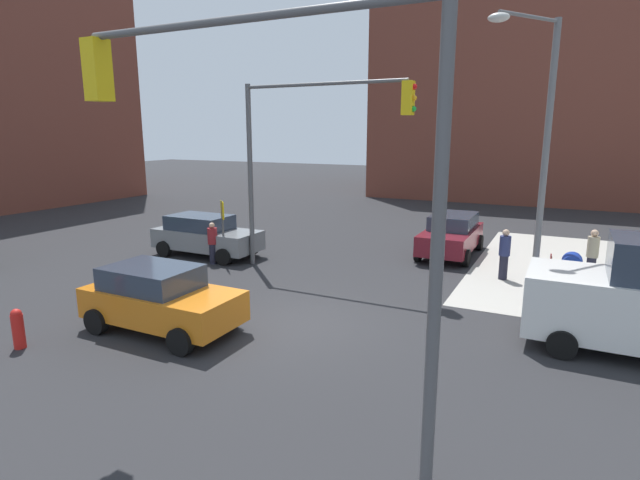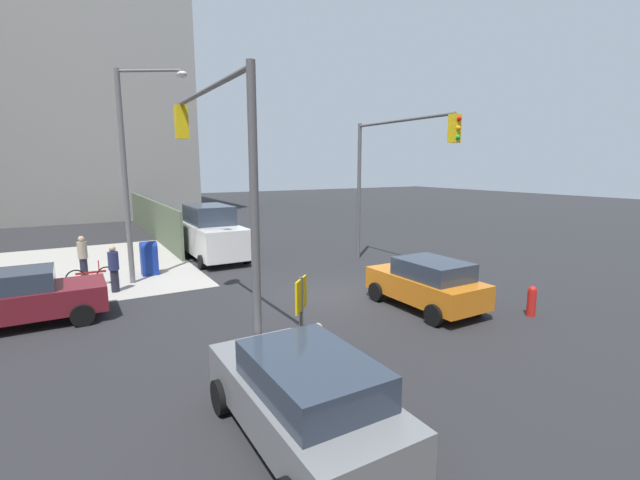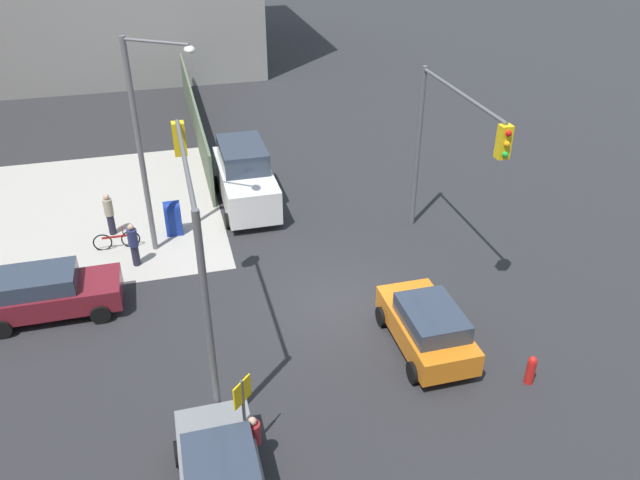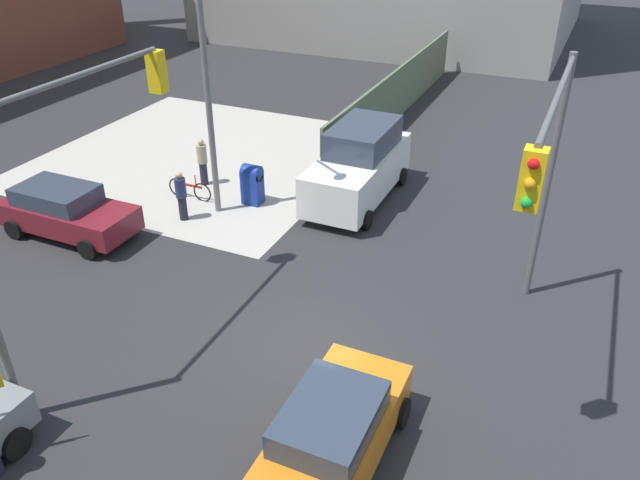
% 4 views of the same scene
% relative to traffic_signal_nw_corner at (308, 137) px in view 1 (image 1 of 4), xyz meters
% --- Properties ---
extents(ground_plane, '(120.00, 120.00, 0.00)m').
position_rel_traffic_signal_nw_corner_xyz_m(ground_plane, '(2.12, -4.50, -4.67)').
color(ground_plane, '#28282B').
extents(building_warehouse_north, '(32.00, 18.00, 15.10)m').
position_rel_traffic_signal_nw_corner_xyz_m(building_warehouse_north, '(10.12, 29.50, 2.88)').
color(building_warehouse_north, brown).
rests_on(building_warehouse_north, ground).
extents(traffic_signal_nw_corner, '(6.17, 0.36, 6.50)m').
position_rel_traffic_signal_nw_corner_xyz_m(traffic_signal_nw_corner, '(0.00, 0.00, 0.00)').
color(traffic_signal_nw_corner, '#59595B').
rests_on(traffic_signal_nw_corner, ground).
extents(traffic_signal_se_corner, '(6.18, 0.36, 6.50)m').
position_rel_traffic_signal_nw_corner_xyz_m(traffic_signal_se_corner, '(4.23, -9.00, 0.00)').
color(traffic_signal_se_corner, '#59595B').
rests_on(traffic_signal_se_corner, ground).
extents(street_lamp_corner, '(1.71, 2.28, 8.00)m').
position_rel_traffic_signal_nw_corner_xyz_m(street_lamp_corner, '(7.11, 0.99, 0.03)').
color(street_lamp_corner, slate).
rests_on(street_lamp_corner, ground).
extents(warning_sign_two_way, '(0.48, 0.48, 2.40)m').
position_rel_traffic_signal_nw_corner_xyz_m(warning_sign_two_way, '(-3.28, -0.56, -3.03)').
color(warning_sign_two_way, '#4C4C4C').
rests_on(warning_sign_two_way, ground).
extents(mailbox_blue, '(0.56, 0.64, 1.43)m').
position_rel_traffic_signal_nw_corner_xyz_m(mailbox_blue, '(8.32, 0.50, -3.91)').
color(mailbox_blue, navy).
rests_on(mailbox_blue, ground).
extents(fire_hydrant, '(0.26, 0.26, 0.94)m').
position_rel_traffic_signal_nw_corner_xyz_m(fire_hydrant, '(-2.88, -8.70, -4.19)').
color(fire_hydrant, red).
rests_on(fire_hydrant, ground).
extents(coupe_orange, '(3.92, 2.02, 1.62)m').
position_rel_traffic_signal_nw_corner_xyz_m(coupe_orange, '(-0.74, -6.44, -3.83)').
color(coupe_orange, orange).
rests_on(coupe_orange, ground).
extents(coupe_maroon, '(2.02, 4.34, 1.62)m').
position_rel_traffic_signal_nw_corner_xyz_m(coupe_maroon, '(4.00, 4.70, -3.83)').
color(coupe_maroon, maroon).
rests_on(coupe_maroon, ground).
extents(sedan_gray, '(4.30, 2.02, 1.62)m').
position_rel_traffic_signal_nw_corner_xyz_m(sedan_gray, '(-4.73, 0.17, -3.83)').
color(sedan_gray, slate).
rests_on(sedan_gray, ground).
extents(pedestrian_crossing, '(0.36, 0.36, 1.71)m').
position_rel_traffic_signal_nw_corner_xyz_m(pedestrian_crossing, '(6.32, 2.00, -3.78)').
color(pedestrian_crossing, navy).
rests_on(pedestrian_crossing, ground).
extents(pedestrian_waiting, '(0.36, 0.36, 1.77)m').
position_rel_traffic_signal_nw_corner_xyz_m(pedestrian_waiting, '(8.92, 2.90, -3.75)').
color(pedestrian_waiting, '#9E937A').
rests_on(pedestrian_waiting, ground).
extents(pedestrian_walking_north, '(0.36, 0.36, 1.57)m').
position_rel_traffic_signal_nw_corner_xyz_m(pedestrian_walking_north, '(-3.68, -0.70, -3.86)').
color(pedestrian_walking_north, maroon).
rests_on(pedestrian_walking_north, ground).
extents(bicycle_leaning_on_fence, '(0.05, 1.75, 0.97)m').
position_rel_traffic_signal_nw_corner_xyz_m(bicycle_leaning_on_fence, '(7.72, 2.70, -4.33)').
color(bicycle_leaning_on_fence, black).
rests_on(bicycle_leaning_on_fence, ground).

